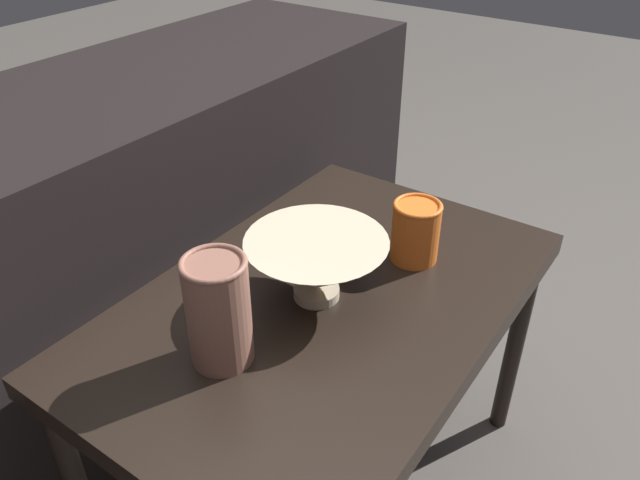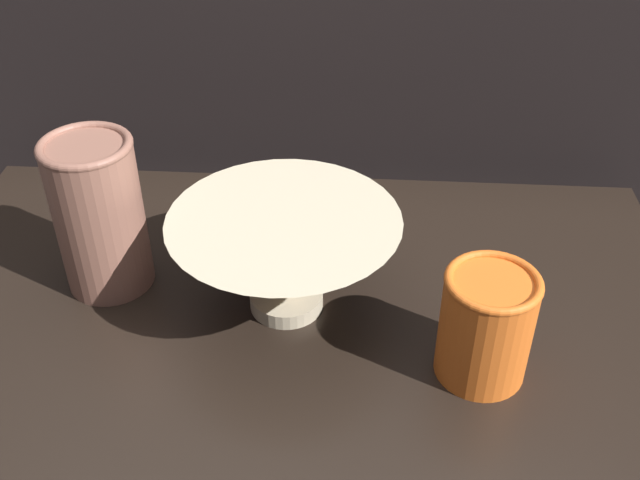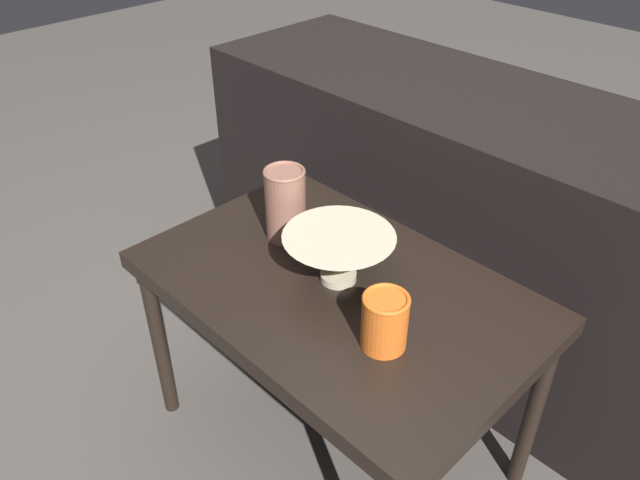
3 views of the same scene
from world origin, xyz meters
TOP-DOWN VIEW (x-y plane):
  - table at (0.00, 0.00)m, footprint 0.82×0.53m
  - couch_backdrop at (0.00, 0.57)m, footprint 1.67×0.50m
  - bowl at (-0.01, 0.01)m, footprint 0.23×0.23m
  - vase_textured_left at (-0.20, 0.04)m, footprint 0.09×0.09m
  - vase_colorful_right at (0.18, -0.07)m, footprint 0.09×0.09m

SIDE VIEW (x-z plane):
  - couch_backdrop at x=0.00m, z-range 0.00..0.74m
  - table at x=0.00m, z-range 0.20..0.71m
  - vase_colorful_right at x=0.18m, z-range 0.51..0.62m
  - bowl at x=-0.01m, z-range 0.52..0.63m
  - vase_textured_left at x=-0.20m, z-range 0.51..0.68m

